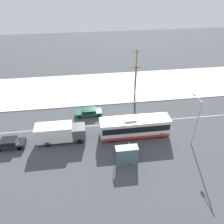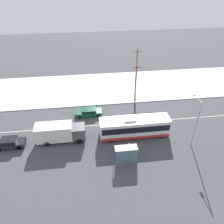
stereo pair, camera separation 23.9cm
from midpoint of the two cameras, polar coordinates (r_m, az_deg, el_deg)
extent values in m
plane|color=#424449|center=(36.84, 2.94, -2.95)|extent=(120.00, 120.00, 0.00)
cube|color=silver|center=(47.76, 0.28, 6.61)|extent=(80.00, 13.99, 0.12)
cube|color=silver|center=(36.84, 2.94, -2.95)|extent=(60.00, 0.12, 0.00)
cube|color=white|center=(33.57, 6.11, -3.85)|extent=(10.66, 2.55, 2.75)
cube|color=black|center=(33.37, 6.14, -3.40)|extent=(10.23, 2.57, 1.05)
cube|color=red|center=(34.28, 5.99, -5.33)|extent=(10.55, 2.57, 0.50)
cube|color=#B2B2B2|center=(32.51, 4.89, -1.89)|extent=(1.80, 1.40, 0.24)
cylinder|color=black|center=(34.47, 12.81, -5.93)|extent=(1.00, 0.28, 1.00)
cylinder|color=black|center=(36.12, 11.71, -3.63)|extent=(1.00, 0.28, 1.00)
cylinder|color=black|center=(32.90, 0.01, -7.17)|extent=(1.00, 0.28, 1.00)
cylinder|color=black|center=(34.62, -0.46, -4.69)|extent=(1.00, 0.28, 1.00)
cube|color=silver|center=(33.36, -14.72, -5.09)|extent=(5.30, 2.30, 2.46)
cube|color=#4C4C51|center=(33.16, -8.49, -5.07)|extent=(1.90, 2.18, 1.92)
cube|color=black|center=(32.89, -6.92, -4.44)|extent=(0.06, 1.95, 0.84)
cylinder|color=black|center=(33.03, -8.33, -7.53)|extent=(0.90, 0.26, 0.90)
cylinder|color=black|center=(34.58, -8.35, -5.29)|extent=(0.90, 0.26, 0.90)
cylinder|color=black|center=(33.59, -16.36, -7.98)|extent=(0.90, 0.26, 0.90)
cylinder|color=black|center=(35.11, -15.99, -5.75)|extent=(0.90, 0.26, 0.90)
cube|color=#0F4733|center=(38.63, -5.97, -0.17)|extent=(4.57, 1.80, 0.61)
cube|color=#0D3C2B|center=(38.33, -5.84, 0.50)|extent=(2.38, 1.66, 0.46)
cube|color=black|center=(38.33, -5.84, 0.51)|extent=(2.19, 1.69, 0.37)
cylinder|color=black|center=(38.13, -8.28, -1.26)|extent=(0.64, 0.22, 0.64)
cylinder|color=black|center=(39.43, -8.29, 0.06)|extent=(0.64, 0.22, 0.64)
cylinder|color=black|center=(38.14, -3.38, -0.92)|extent=(0.64, 0.22, 0.64)
cylinder|color=black|center=(39.44, -3.55, 0.40)|extent=(0.64, 0.22, 0.64)
cube|color=black|center=(35.29, -24.81, -7.50)|extent=(4.11, 1.80, 0.72)
cube|color=black|center=(34.95, -25.21, -6.74)|extent=(2.14, 1.66, 0.52)
cube|color=black|center=(34.94, -25.21, -6.73)|extent=(1.96, 1.69, 0.42)
cylinder|color=black|center=(34.47, -22.86, -8.62)|extent=(0.64, 0.22, 0.64)
cylinder|color=black|center=(35.61, -22.34, -6.91)|extent=(0.64, 0.22, 0.64)
cylinder|color=black|center=(36.51, -26.59, -7.05)|extent=(0.64, 0.22, 0.64)
cylinder|color=#23232D|center=(31.36, 4.32, -10.04)|extent=(0.13, 0.13, 0.85)
cylinder|color=#23232D|center=(31.40, 4.79, -9.99)|extent=(0.13, 0.13, 0.85)
cube|color=maroon|center=(30.84, 4.62, -8.99)|extent=(0.44, 0.24, 0.70)
sphere|color=tan|center=(30.51, 4.66, -8.31)|extent=(0.29, 0.29, 0.29)
cylinder|color=maroon|center=(30.82, 4.11, -9.09)|extent=(0.11, 0.11, 0.66)
cylinder|color=maroon|center=(30.92, 5.13, -8.99)|extent=(0.11, 0.11, 0.66)
cube|color=gray|center=(28.94, 3.97, -9.30)|extent=(3.01, 1.20, 0.06)
cube|color=slate|center=(29.36, 4.09, -11.73)|extent=(2.89, 0.04, 2.16)
cylinder|color=#474C51|center=(29.98, 0.88, -10.49)|extent=(0.08, 0.08, 2.34)
cylinder|color=#474C51|center=(30.42, 6.44, -9.94)|extent=(0.08, 0.08, 2.34)
cylinder|color=#474C51|center=(29.20, 1.19, -12.03)|extent=(0.08, 0.08, 2.34)
cylinder|color=#474C51|center=(29.66, 6.92, -11.43)|extent=(0.08, 0.08, 2.34)
cylinder|color=#9EA3A8|center=(32.65, 21.34, -3.12)|extent=(0.14, 0.14, 7.41)
cylinder|color=#9EA3A8|center=(31.63, 21.78, 3.30)|extent=(0.10, 2.36, 0.10)
cube|color=silver|center=(32.55, 20.88, 4.27)|extent=(0.36, 0.60, 0.16)
cylinder|color=brown|center=(41.17, 6.37, 7.34)|extent=(0.24, 0.24, 7.48)
cube|color=brown|center=(39.82, 6.66, 11.49)|extent=(1.80, 0.12, 0.12)
cylinder|color=brown|center=(47.18, 6.54, 11.32)|extent=(0.24, 0.24, 8.01)
cube|color=brown|center=(45.94, 6.83, 15.34)|extent=(1.80, 0.12, 0.12)
camera|label=1|loc=(0.12, -89.81, 0.13)|focal=35.00mm
camera|label=2|loc=(0.12, 90.19, -0.13)|focal=35.00mm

